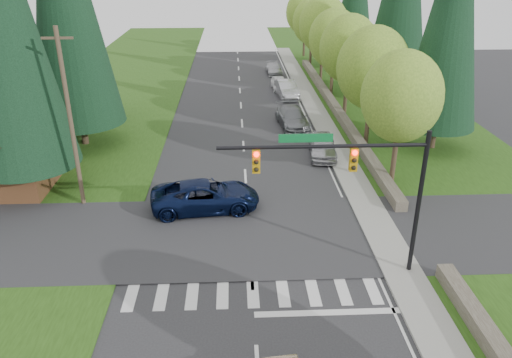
{
  "coord_description": "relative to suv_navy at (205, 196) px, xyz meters",
  "views": [
    {
      "loc": [
        -0.66,
        -14.21,
        13.37
      ],
      "look_at": [
        0.39,
        8.88,
        2.8
      ],
      "focal_mm": 35.0,
      "sensor_mm": 36.0,
      "label": 1
    }
  ],
  "objects": [
    {
      "name": "conifer_e_a",
      "position": [
        16.36,
        9.0,
        8.95
      ],
      "size": [
        5.44,
        5.44,
        17.8
      ],
      "color": "#38281C",
      "rests_on": "ground"
    },
    {
      "name": "grass_east",
      "position": [
        15.36,
        9.0,
        -0.81
      ],
      "size": [
        14.0,
        110.0,
        0.06
      ],
      "primitive_type": "cube",
      "color": "#244612",
      "rests_on": "ground"
    },
    {
      "name": "parked_car_d",
      "position": [
        6.56,
        26.78,
        -0.17
      ],
      "size": [
        1.74,
        3.98,
        1.34
      ],
      "primitive_type": "imported",
      "rotation": [
        0.0,
        0.0,
        0.04
      ],
      "color": "white",
      "rests_on": "ground"
    },
    {
      "name": "grass_west",
      "position": [
        -10.64,
        9.0,
        -0.81
      ],
      "size": [
        14.0,
        110.0,
        0.06
      ],
      "primitive_type": "cube",
      "color": "#244612",
      "rests_on": "ground"
    },
    {
      "name": "decid_tree_5",
      "position": [
        11.46,
        38.0,
        4.69
      ],
      "size": [
        4.8,
        4.8,
        8.3
      ],
      "color": "#38281C",
      "rests_on": "ground"
    },
    {
      "name": "parked_car_b",
      "position": [
        6.56,
        14.42,
        -0.06
      ],
      "size": [
        2.75,
        5.62,
        1.57
      ],
      "primitive_type": "imported",
      "rotation": [
        0.0,
        0.0,
        0.1
      ],
      "color": "slate",
      "rests_on": "ground"
    },
    {
      "name": "parked_car_c",
      "position": [
        7.01,
        23.69,
        -0.02
      ],
      "size": [
        2.24,
        5.17,
        1.65
      ],
      "primitive_type": "imported",
      "rotation": [
        0.0,
        0.0,
        0.1
      ],
      "color": "#B2B2B8",
      "rests_on": "ground"
    },
    {
      "name": "utility_pole",
      "position": [
        -7.14,
        1.0,
        4.3
      ],
      "size": [
        1.6,
        0.24,
        10.0
      ],
      "color": "#473828",
      "rests_on": "ground"
    },
    {
      "name": "decid_tree_2",
      "position": [
        11.46,
        17.0,
        5.09
      ],
      "size": [
        5.0,
        5.0,
        8.82
      ],
      "color": "#38281C",
      "rests_on": "ground"
    },
    {
      "name": "parked_car_e",
      "position": [
        6.56,
        34.13,
        -0.23
      ],
      "size": [
        1.88,
        4.31,
        1.23
      ],
      "primitive_type": "imported",
      "rotation": [
        0.0,
        0.0,
        0.04
      ],
      "color": "#A8A9AD",
      "rests_on": "ground"
    },
    {
      "name": "decid_tree_1",
      "position": [
        11.66,
        10.0,
        4.96
      ],
      "size": [
        5.2,
        5.2,
        8.8
      ],
      "color": "#38281C",
      "rests_on": "ground"
    },
    {
      "name": "decid_tree_6",
      "position": [
        11.56,
        45.0,
        5.02
      ],
      "size": [
        5.2,
        5.2,
        8.86
      ],
      "color": "#38281C",
      "rests_on": "ground"
    },
    {
      "name": "curb_east",
      "position": [
        8.41,
        11.0,
        -0.78
      ],
      "size": [
        0.2,
        80.0,
        0.13
      ],
      "primitive_type": "cube",
      "color": "gray",
      "rests_on": "ground"
    },
    {
      "name": "decid_tree_4",
      "position": [
        11.66,
        31.0,
        5.22
      ],
      "size": [
        5.4,
        5.4,
        9.18
      ],
      "color": "#38281C",
      "rests_on": "ground"
    },
    {
      "name": "suv_navy",
      "position": [
        0.0,
        0.0,
        0.0
      ],
      "size": [
        6.33,
        3.43,
        1.68
      ],
      "primitive_type": "imported",
      "rotation": [
        0.0,
        0.0,
        1.68
      ],
      "color": "#0A1435",
      "rests_on": "ground"
    },
    {
      "name": "cross_street",
      "position": [
        2.36,
        -3.0,
        -0.84
      ],
      "size": [
        120.0,
        8.0,
        0.1
      ],
      "primitive_type": "cube",
      "color": "#28282B",
      "rests_on": "ground"
    },
    {
      "name": "decid_tree_3",
      "position": [
        11.56,
        24.0,
        4.82
      ],
      "size": [
        5.0,
        5.0,
        8.55
      ],
      "color": "#38281C",
      "rests_on": "ground"
    },
    {
      "name": "ground",
      "position": [
        2.36,
        -11.0,
        -0.84
      ],
      "size": [
        120.0,
        120.0,
        0.0
      ],
      "primitive_type": "plane",
      "color": "#28282B",
      "rests_on": "ground"
    },
    {
      "name": "decid_tree_0",
      "position": [
        11.56,
        3.0,
        4.76
      ],
      "size": [
        4.8,
        4.8,
        8.37
      ],
      "color": "#38281C",
      "rests_on": "ground"
    },
    {
      "name": "stone_wall_north",
      "position": [
        10.96,
        19.0,
        -0.49
      ],
      "size": [
        0.7,
        40.0,
        0.7
      ],
      "primitive_type": "cube",
      "color": "#4C4438",
      "rests_on": "ground"
    },
    {
      "name": "traffic_signal",
      "position": [
        6.73,
        -6.5,
        4.14
      ],
      "size": [
        8.7,
        0.37,
        6.8
      ],
      "color": "black",
      "rests_on": "ground"
    },
    {
      "name": "sidewalk_east",
      "position": [
        9.26,
        11.0,
        -0.78
      ],
      "size": [
        1.8,
        80.0,
        0.13
      ],
      "primitive_type": "cube",
      "color": "gray",
      "rests_on": "ground"
    },
    {
      "name": "parked_car_a",
      "position": [
        7.96,
        7.74,
        -0.06
      ],
      "size": [
        2.31,
        4.78,
        1.57
      ],
      "primitive_type": "imported",
      "rotation": [
        0.0,
        0.0,
        -0.1
      ],
      "color": "#ADADB2",
      "rests_on": "ground"
    }
  ]
}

